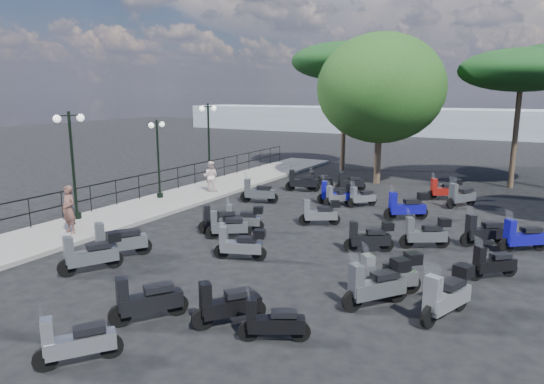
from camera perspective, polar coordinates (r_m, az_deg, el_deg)
The scene contains 41 objects.
ground at distance 16.77m, azimuth -0.88°, elevation -5.51°, with size 120.00×120.00×0.00m, color black.
sidewalk at distance 22.77m, azimuth -11.40°, elevation -0.91°, with size 3.00×30.00×0.15m, color slate.
railing at distance 23.32m, azimuth -14.24°, elevation 1.32°, with size 0.04×26.04×1.10m.
lamp_post_0 at distance 19.83m, azimuth -22.43°, elevation 3.67°, with size 0.45×1.20×4.10m.
lamp_post_1 at distance 22.77m, azimuth -13.26°, elevation 4.41°, with size 0.34×1.05×3.57m.
lamp_post_2 at distance 26.21m, azimuth -7.45°, elevation 6.34°, with size 0.38×1.24×4.20m.
woman at distance 18.13m, azimuth -22.79°, elevation -1.90°, with size 0.61×0.40×1.67m, color brown.
pedestrian_far at distance 23.89m, azimuth -7.22°, elevation 1.84°, with size 0.73×0.57×1.50m, color beige.
scooter_1 at distance 14.52m, azimuth -20.51°, elevation -6.83°, with size 1.05×1.63×1.42m.
scooter_2 at distance 15.43m, azimuth -17.56°, elevation -5.62°, with size 1.17×1.61×1.49m.
scooter_3 at distance 17.52m, azimuth -6.22°, elevation -3.28°, with size 1.13×1.32×1.31m.
scooter_4 at distance 21.94m, azimuth -1.63°, elevation -0.06°, with size 1.70×0.80×1.40m.
scooter_5 at distance 25.16m, azimuth 5.59°, elevation 1.26°, with size 1.03×1.22×1.20m.
scooter_6 at distance 10.01m, azimuth -22.07°, elevation -16.11°, with size 1.06×1.33×1.27m.
scooter_7 at distance 14.60m, azimuth -3.70°, elevation -6.19°, with size 1.55×0.77×1.28m.
scooter_8 at distance 17.57m, azimuth -3.39°, elevation -3.14°, with size 1.49×0.75×1.23m.
scooter_9 at distance 16.70m, azimuth -5.27°, elevation -4.07°, with size 1.37×0.97×1.26m.
scooter_10 at distance 21.79m, azimuth 7.59°, elevation -0.19°, with size 1.65×0.71×1.34m.
scooter_11 at distance 24.50m, azimuth 3.53°, elevation 1.18°, with size 1.69×0.84×1.41m.
scooter_12 at distance 10.76m, azimuth -5.26°, elevation -13.12°, with size 1.15×1.35×1.33m.
scooter_13 at distance 11.21m, azimuth -14.53°, elevation -12.26°, with size 1.12×1.50×1.40m.
scooter_14 at distance 15.58m, azimuth 11.41°, elevation -5.26°, with size 1.42×1.00×1.27m.
scooter_15 at distance 18.36m, azimuth 5.69°, elevation -2.49°, with size 1.41×0.99×1.26m.
scooter_16 at distance 21.61m, azimuth 10.50°, elevation -0.64°, with size 0.99×1.23×1.18m.
scooter_17 at distance 24.79m, azimuth 9.13°, elevation 1.07°, with size 1.32×1.07×1.27m.
scooter_18 at distance 10.11m, azimuth 0.06°, elevation -15.10°, with size 1.35×0.83×1.18m.
scooter_19 at distance 11.79m, azimuth 12.23°, elevation -10.62°, with size 1.24×1.54×1.44m.
scooter_20 at distance 12.43m, azimuth 13.61°, elevation -9.54°, with size 1.42×1.33×1.41m.
scooter_21 at distance 16.40m, azimuth 17.63°, elevation -4.67°, with size 1.48×1.01×1.31m.
scooter_22 at distance 19.75m, azimuth 15.58°, elevation -1.66°, with size 1.56×1.19×1.43m.
scooter_23 at distance 22.67m, azimuth 21.35°, elevation -0.50°, with size 1.06×1.53×1.39m.
scooter_25 at distance 11.63m, azimuth 19.87°, elevation -11.36°, with size 0.90×1.76×1.46m.
scooter_26 at distance 14.46m, azimuth 24.51°, elevation -7.71°, with size 1.15×1.13×1.21m.
scooter_27 at distance 17.32m, azimuth 23.67°, elevation -4.33°, with size 1.41×1.16×1.37m.
scooter_28 at distance 17.20m, azimuth 27.43°, elevation -4.77°, with size 1.39×1.19×1.37m.
scooter_29 at distance 23.95m, azimuth 19.66°, elevation 0.27°, with size 1.45×1.02×1.30m.
scooter_30 at distance 21.57m, azimuth 7.76°, elevation -0.57°, with size 0.99×1.23×1.18m.
broadleaf_tree at distance 26.91m, azimuth 12.67°, elevation 11.80°, with size 6.82×6.82×8.03m.
pine_0 at distance 27.98m, azimuth 27.34°, elevation 12.61°, with size 6.20×6.20×7.11m.
pine_2 at distance 31.38m, azimuth 8.64°, elevation 14.93°, with size 6.78×6.78×7.98m.
distant_hills at distance 59.54m, azimuth 21.33°, elevation 7.62°, with size 70.00×8.00×3.00m, color gray.
Camera 1 is at (7.95, -13.90, 4.98)m, focal length 32.00 mm.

